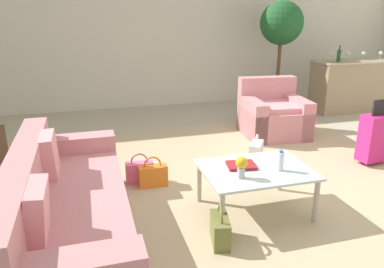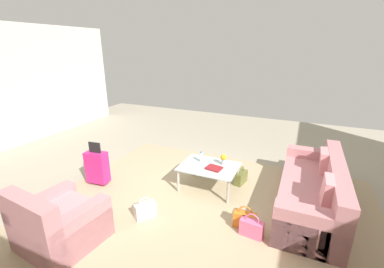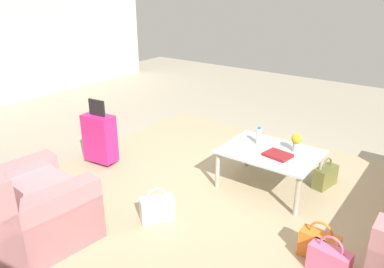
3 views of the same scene
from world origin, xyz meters
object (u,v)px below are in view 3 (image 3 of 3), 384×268
(armchair, at_px, (22,214))
(handbag_orange, at_px, (319,245))
(water_bottle, at_px, (259,136))
(suitcase_magenta, at_px, (100,137))
(flower_vase, at_px, (296,141))
(coffee_table, at_px, (270,155))
(handbag_white, at_px, (157,208))
(coffee_table_book, at_px, (278,155))
(handbag_olive, at_px, (325,176))
(handbag_pink, at_px, (329,261))

(armchair, height_order, handbag_orange, armchair)
(water_bottle, relative_size, suitcase_magenta, 0.24)
(suitcase_magenta, bearing_deg, water_bottle, -156.04)
(water_bottle, distance_m, flower_vase, 0.42)
(coffee_table, xyz_separation_m, handbag_white, (0.59, 1.22, -0.27))
(coffee_table_book, bearing_deg, flower_vase, -104.35)
(armchair, distance_m, coffee_table_book, 2.54)
(suitcase_magenta, height_order, handbag_orange, suitcase_magenta)
(water_bottle, distance_m, handbag_olive, 0.88)
(armchair, relative_size, handbag_pink, 2.84)
(suitcase_magenta, bearing_deg, coffee_table, -160.71)
(armchair, xyz_separation_m, coffee_table_book, (-1.43, -2.09, 0.17))
(flower_vase, bearing_deg, coffee_table, 34.29)
(water_bottle, xyz_separation_m, handbag_olive, (-0.71, -0.31, -0.42))
(coffee_table, distance_m, flower_vase, 0.32)
(coffee_table_book, xyz_separation_m, handbag_white, (0.71, 1.14, -0.34))
(coffee_table, relative_size, suitcase_magenta, 1.21)
(coffee_table, xyz_separation_m, flower_vase, (-0.22, -0.15, 0.18))
(coffee_table, relative_size, water_bottle, 5.05)
(armchair, distance_m, handbag_orange, 2.56)
(coffee_table, xyz_separation_m, water_bottle, (0.20, -0.10, 0.15))
(coffee_table, xyz_separation_m, handbag_orange, (-0.86, 0.83, -0.27))
(suitcase_magenta, bearing_deg, handbag_pink, 174.96)
(flower_vase, distance_m, handbag_pink, 1.43)
(armchair, height_order, coffee_table_book, armchair)
(coffee_table, distance_m, handbag_orange, 1.22)
(coffee_table, bearing_deg, flower_vase, -145.71)
(handbag_white, bearing_deg, coffee_table_book, -122.10)
(flower_vase, bearing_deg, handbag_white, 59.26)
(coffee_table_book, distance_m, suitcase_magenta, 2.21)
(water_bottle, bearing_deg, coffee_table_book, 150.64)
(armchair, distance_m, coffee_table, 2.54)
(coffee_table_book, height_order, handbag_orange, coffee_table_book)
(armchair, distance_m, handbag_white, 1.20)
(suitcase_magenta, bearing_deg, coffee_table_book, -163.70)
(handbag_olive, bearing_deg, handbag_orange, 106.04)
(coffee_table_book, distance_m, handbag_olive, 0.71)
(suitcase_magenta, distance_m, handbag_pink, 3.01)
(flower_vase, distance_m, handbag_olive, 0.59)
(coffee_table_book, xyz_separation_m, handbag_orange, (-0.74, 0.75, -0.34))
(suitcase_magenta, xyz_separation_m, handbag_olive, (-2.51, -1.11, -0.23))
(water_bottle, height_order, suitcase_magenta, suitcase_magenta)
(armchair, xyz_separation_m, handbag_orange, (-2.17, -1.35, -0.17))
(coffee_table, relative_size, coffee_table_book, 3.85)
(flower_vase, height_order, handbag_olive, flower_vase)
(flower_vase, xyz_separation_m, handbag_white, (0.81, 1.37, -0.45))
(handbag_orange, xyz_separation_m, handbag_olive, (0.36, -1.24, 0.00))
(armchair, relative_size, handbag_olive, 2.84)
(armchair, distance_m, flower_vase, 2.79)
(suitcase_magenta, relative_size, handbag_olive, 2.37)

